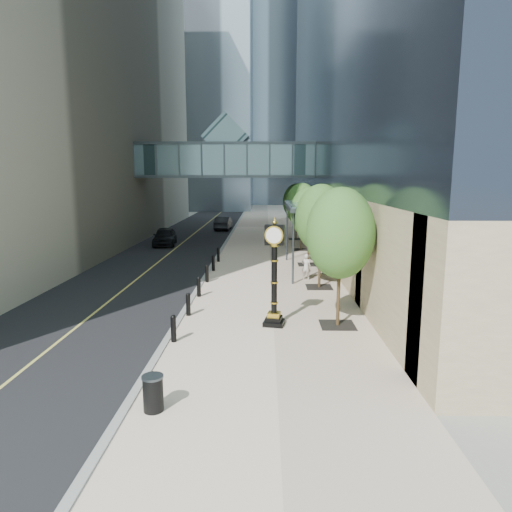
% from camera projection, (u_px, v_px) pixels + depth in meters
% --- Properties ---
extents(ground, '(320.00, 320.00, 0.00)m').
position_uv_depth(ground, '(246.00, 354.00, 15.71)').
color(ground, gray).
rests_on(ground, ground).
extents(road, '(8.00, 180.00, 0.02)m').
position_uv_depth(road, '(203.00, 227.00, 55.25)').
color(road, black).
rests_on(road, ground).
extents(sidewalk, '(8.00, 180.00, 0.06)m').
position_uv_depth(sidewalk, '(268.00, 227.00, 55.08)').
color(sidewalk, beige).
rests_on(sidewalk, ground).
extents(curb, '(0.25, 180.00, 0.07)m').
position_uv_depth(curb, '(235.00, 227.00, 55.16)').
color(curb, gray).
rests_on(curb, ground).
extents(midrise_left, '(20.00, 58.00, 40.00)m').
position_uv_depth(midrise_left, '(2.00, 4.00, 37.33)').
color(midrise_left, '#C2BA98').
rests_on(midrise_left, ground).
extents(distant_tower_c, '(22.00, 22.00, 65.00)m').
position_uv_depth(distant_tower_c, '(243.00, 81.00, 128.44)').
color(distant_tower_c, '#A3B7CE').
rests_on(distant_tower_c, ground).
extents(skywalk, '(17.00, 4.20, 5.80)m').
position_uv_depth(skywalk, '(226.00, 158.00, 42.02)').
color(skywalk, '#476B72').
rests_on(skywalk, ground).
extents(entrance_canopy, '(3.00, 8.00, 4.38)m').
position_uv_depth(entrance_canopy, '(310.00, 206.00, 28.70)').
color(entrance_canopy, '#383F44').
rests_on(entrance_canopy, ground).
extents(bollard_row, '(0.20, 16.20, 0.90)m').
position_uv_depth(bollard_row, '(203.00, 281.00, 24.54)').
color(bollard_row, black).
rests_on(bollard_row, sidewalk).
extents(street_trees, '(2.73, 28.66, 5.61)m').
position_uv_depth(street_trees, '(310.00, 212.00, 30.29)').
color(street_trees, black).
rests_on(street_trees, sidewalk).
extents(street_clock, '(0.94, 0.94, 4.29)m').
position_uv_depth(street_clock, '(274.00, 281.00, 18.30)').
color(street_clock, black).
rests_on(street_clock, sidewalk).
extents(trash_bin, '(0.62, 0.62, 0.90)m').
position_uv_depth(trash_bin, '(153.00, 394.00, 11.72)').
color(trash_bin, black).
rests_on(trash_bin, sidewalk).
extents(pedestrian, '(0.64, 0.51, 1.52)m').
position_uv_depth(pedestrian, '(306.00, 267.00, 26.76)').
color(pedestrian, beige).
rests_on(pedestrian, sidewalk).
extents(car_near, '(2.36, 4.80, 1.58)m').
position_uv_depth(car_near, '(165.00, 236.00, 40.49)').
color(car_near, black).
rests_on(car_near, road).
extents(car_far, '(1.78, 4.63, 1.50)m').
position_uv_depth(car_far, '(223.00, 223.00, 52.28)').
color(car_far, black).
rests_on(car_far, road).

